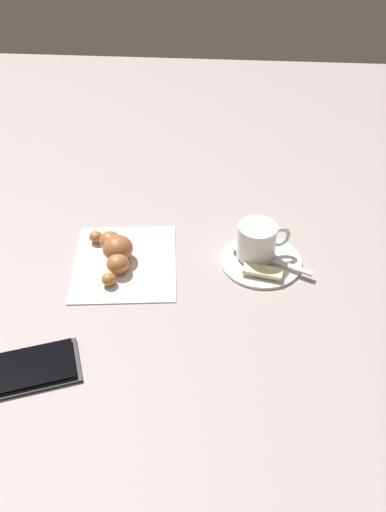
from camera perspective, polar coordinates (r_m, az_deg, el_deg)
ground_plane at (r=0.81m, az=1.01°, el=-1.58°), size 1.80×1.80×0.00m
saucer at (r=0.83m, az=7.30°, el=-0.40°), size 0.13×0.13×0.01m
espresso_cup at (r=0.82m, az=6.96°, el=1.67°), size 0.08×0.06×0.05m
teaspoon at (r=0.83m, az=6.97°, el=0.12°), size 0.13×0.07×0.01m
sugar_packet at (r=0.80m, az=7.50°, el=-1.62°), size 0.06×0.03×0.01m
napkin at (r=0.83m, az=-7.29°, el=-0.64°), size 0.18×0.20×0.00m
croissant at (r=0.83m, az=-8.40°, el=0.60°), size 0.09×0.13×0.04m
cell_phone at (r=0.71m, az=-18.11°, el=-11.63°), size 0.16×0.12×0.01m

